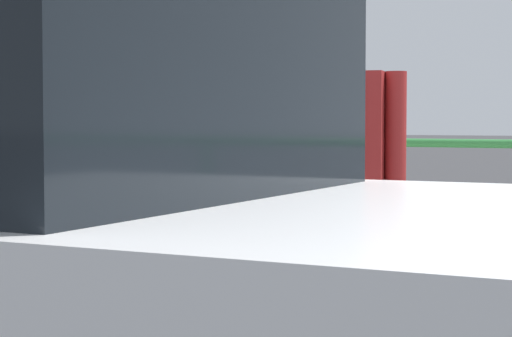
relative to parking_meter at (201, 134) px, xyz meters
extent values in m
cylinder|color=slate|center=(0.00, 0.00, -0.56)|extent=(0.07, 0.07, 1.10)
cylinder|color=slate|center=(0.00, 0.00, 0.14)|extent=(0.18, 0.18, 0.30)
sphere|color=silver|center=(0.00, 0.00, 0.32)|extent=(0.17, 0.17, 0.17)
cube|color=black|center=(0.00, -0.09, 0.21)|extent=(0.10, 0.01, 0.07)
cube|color=white|center=(0.00, -0.09, 0.08)|extent=(0.11, 0.01, 0.09)
cylinder|color=slate|center=(0.75, 0.06, -0.72)|extent=(0.15, 0.15, 0.79)
cylinder|color=slate|center=(0.56, 0.02, -0.72)|extent=(0.15, 0.15, 0.79)
cube|color=maroon|center=(0.66, 0.04, -0.03)|extent=(0.45, 0.30, 0.59)
sphere|color=brown|center=(0.66, 0.04, 0.38)|extent=(0.21, 0.21, 0.21)
cylinder|color=maroon|center=(0.90, 0.09, -0.01)|extent=(0.09, 0.09, 0.56)
cylinder|color=maroon|center=(0.45, -0.21, 0.11)|extent=(0.19, 0.50, 0.42)
cylinder|color=#2D7A38|center=(0.34, 2.67, -0.09)|extent=(24.00, 0.06, 0.06)
cylinder|color=#2D7A38|center=(0.34, 2.67, -0.55)|extent=(24.00, 0.05, 0.05)
cylinder|color=#2D7A38|center=(-2.93, 2.67, -0.60)|extent=(0.06, 0.06, 1.02)
cylinder|color=#2D7A38|center=(-0.75, 2.67, -0.60)|extent=(0.06, 0.06, 1.02)
camera|label=1|loc=(2.20, -3.66, 0.06)|focal=65.60mm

